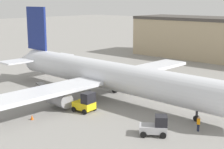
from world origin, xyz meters
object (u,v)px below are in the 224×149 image
(airplane, at_px, (106,75))
(belt_loader_truck, at_px, (48,91))
(pushback_tug, at_px, (156,126))
(safety_cone_far, at_px, (32,117))
(ground_crew_worker, at_px, (198,123))
(baggage_tug, at_px, (85,103))

(airplane, bearing_deg, belt_loader_truck, -135.38)
(pushback_tug, xyz_separation_m, safety_cone_far, (-13.29, -5.67, -0.67))
(airplane, xyz_separation_m, belt_loader_truck, (-6.07, -5.65, -2.31))
(ground_crew_worker, distance_m, pushback_tug, 4.74)
(belt_loader_truck, bearing_deg, ground_crew_worker, 3.38)
(ground_crew_worker, height_order, belt_loader_truck, belt_loader_truck)
(safety_cone_far, bearing_deg, ground_crew_worker, 30.84)
(belt_loader_truck, height_order, pushback_tug, pushback_tug)
(pushback_tug, relative_size, safety_cone_far, 5.82)
(airplane, bearing_deg, baggage_tug, -67.79)
(pushback_tug, bearing_deg, ground_crew_worker, 19.19)
(baggage_tug, xyz_separation_m, pushback_tug, (10.80, -0.48, -0.15))
(belt_loader_truck, xyz_separation_m, pushback_tug, (19.28, -1.26, 0.02))
(airplane, distance_m, pushback_tug, 15.08)
(ground_crew_worker, bearing_deg, airplane, -144.43)
(airplane, height_order, baggage_tug, airplane)
(baggage_tug, bearing_deg, safety_cone_far, -117.35)
(baggage_tug, height_order, belt_loader_truck, baggage_tug)
(ground_crew_worker, relative_size, pushback_tug, 0.50)
(ground_crew_worker, xyz_separation_m, baggage_tug, (-13.52, -3.40, 0.24))
(airplane, distance_m, baggage_tug, 7.19)
(belt_loader_truck, bearing_deg, pushback_tug, -7.17)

